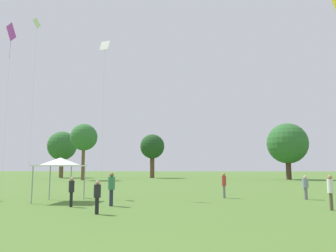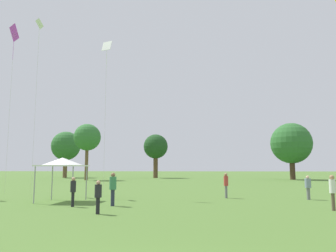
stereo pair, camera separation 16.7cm
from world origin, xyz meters
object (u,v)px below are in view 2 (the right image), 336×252
(kite_4, at_px, (107,53))
(person_standing_1, at_px, (226,183))
(distant_tree_0, at_px, (66,146))
(distant_tree_3, at_px, (291,143))
(person_standing_7, at_px, (332,189))
(distant_tree_2, at_px, (156,147))
(distant_tree_1, at_px, (87,138))
(person_standing_4, at_px, (98,194))
(person_standing_5, at_px, (73,189))
(person_standing_6, at_px, (113,186))
(canopy_tent, at_px, (63,162))
(kite_0, at_px, (39,34))
(person_standing_2, at_px, (308,185))
(kite_3, at_px, (14,37))

(kite_4, bearing_deg, person_standing_1, 62.21)
(distant_tree_0, height_order, distant_tree_3, distant_tree_3)
(person_standing_7, bearing_deg, distant_tree_0, 80.69)
(distant_tree_0, xyz_separation_m, distant_tree_2, (18.38, -0.38, -0.27))
(person_standing_1, relative_size, distant_tree_1, 0.19)
(person_standing_1, height_order, distant_tree_0, distant_tree_0)
(person_standing_4, bearing_deg, person_standing_5, -43.91)
(person_standing_5, height_order, person_standing_6, person_standing_6)
(person_standing_1, distance_m, person_standing_5, 10.61)
(person_standing_4, bearing_deg, distant_tree_2, -80.22)
(person_standing_4, xyz_separation_m, canopy_tent, (-3.86, 5.22, 1.55))
(person_standing_5, relative_size, kite_0, 0.11)
(distant_tree_3, bearing_deg, distant_tree_1, -172.52)
(canopy_tent, relative_size, distant_tree_0, 0.30)
(person_standing_2, height_order, distant_tree_0, distant_tree_0)
(distant_tree_3, bearing_deg, person_standing_5, -121.09)
(person_standing_6, distance_m, canopy_tent, 4.53)
(distant_tree_0, bearing_deg, kite_3, -75.79)
(person_standing_4, distance_m, person_standing_5, 3.43)
(person_standing_4, bearing_deg, kite_0, -44.43)
(kite_3, distance_m, distant_tree_0, 39.58)
(person_standing_5, distance_m, distant_tree_1, 37.01)
(person_standing_4, distance_m, canopy_tent, 6.67)
(person_standing_1, relative_size, person_standing_5, 1.08)
(canopy_tent, distance_m, kite_0, 13.10)
(kite_3, distance_m, kite_4, 10.12)
(kite_3, height_order, distant_tree_0, kite_3)
(person_standing_6, bearing_deg, person_standing_1, -59.40)
(person_standing_1, xyz_separation_m, person_standing_6, (-6.89, -5.12, 0.04))
(person_standing_6, relative_size, person_standing_7, 1.05)
(person_standing_6, xyz_separation_m, kite_0, (-8.46, 7.44, 12.36))
(kite_0, bearing_deg, distant_tree_3, -45.59)
(person_standing_4, height_order, distant_tree_1, distant_tree_1)
(person_standing_7, bearing_deg, kite_0, 113.05)
(distant_tree_1, bearing_deg, person_standing_5, -73.18)
(person_standing_4, xyz_separation_m, person_standing_5, (-2.17, 2.65, 0.05))
(kite_4, height_order, distant_tree_2, kite_4)
(distant_tree_2, bearing_deg, canopy_tent, -91.70)
(person_standing_2, distance_m, person_standing_7, 5.63)
(person_standing_4, bearing_deg, distant_tree_0, -60.25)
(person_standing_5, bearing_deg, kite_3, -64.43)
(person_standing_2, distance_m, kite_3, 27.22)
(person_standing_2, relative_size, person_standing_7, 0.90)
(person_standing_4, relative_size, person_standing_7, 0.87)
(person_standing_7, bearing_deg, distant_tree_3, 32.16)
(kite_0, bearing_deg, kite_3, 66.06)
(person_standing_4, xyz_separation_m, kite_3, (-11.40, 11.77, 12.88))
(person_standing_7, height_order, canopy_tent, canopy_tent)
(distant_tree_1, height_order, distant_tree_2, distant_tree_1)
(person_standing_5, xyz_separation_m, person_standing_7, (13.68, -0.66, 0.11))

